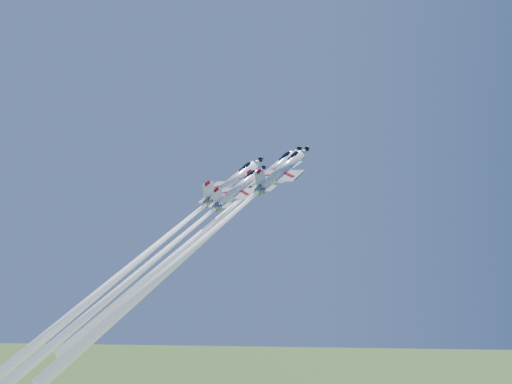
# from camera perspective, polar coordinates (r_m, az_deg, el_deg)

# --- Properties ---
(jet_lead) EXTENTS (29.75, 33.61, 39.14)m
(jet_lead) POSITION_cam_1_polar(r_m,az_deg,el_deg) (93.94, -4.72, -3.48)
(jet_lead) COLOR white
(jet_left) EXTENTS (35.61, 40.58, 48.31)m
(jet_left) POSITION_cam_1_polar(r_m,az_deg,el_deg) (91.89, -12.03, -6.95)
(jet_left) COLOR white
(jet_right) EXTENTS (29.47, 33.45, 39.43)m
(jet_right) POSITION_cam_1_polar(r_m,az_deg,el_deg) (85.23, -4.84, -4.36)
(jet_right) COLOR white
(jet_slot) EXTENTS (29.87, 34.06, 40.61)m
(jet_slot) POSITION_cam_1_polar(r_m,az_deg,el_deg) (84.96, -10.51, -6.98)
(jet_slot) COLOR white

